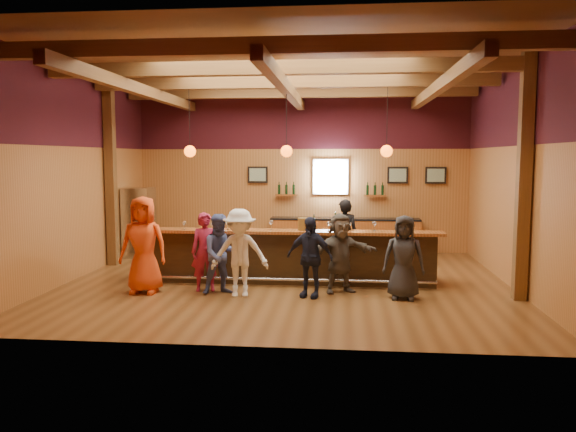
{
  "coord_description": "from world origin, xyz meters",
  "views": [
    {
      "loc": [
        1.16,
        -11.36,
        2.58
      ],
      "look_at": [
        0.0,
        0.3,
        1.35
      ],
      "focal_mm": 35.0,
      "sensor_mm": 36.0,
      "label": 1
    }
  ],
  "objects_px": {
    "customer_redvest": "(206,252)",
    "bar_counter": "(288,256)",
    "customer_orange": "(144,245)",
    "customer_navy": "(310,257)",
    "customer_dark": "(404,257)",
    "bartender": "(345,236)",
    "bottle_a": "(314,224)",
    "back_bar_cabinet": "(345,235)",
    "ice_bucket": "(303,224)",
    "customer_white": "(240,253)",
    "customer_denim": "(221,254)",
    "customer_brown": "(340,253)",
    "stainless_fridge": "(139,222)"
  },
  "relations": [
    {
      "from": "customer_redvest",
      "to": "bar_counter",
      "type": "bearing_deg",
      "value": 21.53
    },
    {
      "from": "customer_orange",
      "to": "customer_navy",
      "type": "distance_m",
      "value": 3.17
    },
    {
      "from": "customer_dark",
      "to": "bartender",
      "type": "distance_m",
      "value": 2.49
    },
    {
      "from": "customer_orange",
      "to": "customer_dark",
      "type": "distance_m",
      "value": 4.88
    },
    {
      "from": "bartender",
      "to": "bottle_a",
      "type": "xyz_separation_m",
      "value": [
        -0.62,
        -1.15,
        0.41
      ]
    },
    {
      "from": "customer_orange",
      "to": "customer_dark",
      "type": "relative_size",
      "value": 1.2
    },
    {
      "from": "back_bar_cabinet",
      "to": "customer_navy",
      "type": "bearing_deg",
      "value": -97.6
    },
    {
      "from": "bar_counter",
      "to": "customer_orange",
      "type": "relative_size",
      "value": 3.41
    },
    {
      "from": "ice_bucket",
      "to": "customer_orange",
      "type": "bearing_deg",
      "value": -160.79
    },
    {
      "from": "customer_white",
      "to": "bar_counter",
      "type": "bearing_deg",
      "value": 53.57
    },
    {
      "from": "customer_denim",
      "to": "customer_white",
      "type": "bearing_deg",
      "value": -48.34
    },
    {
      "from": "back_bar_cabinet",
      "to": "customer_dark",
      "type": "distance_m",
      "value": 4.99
    },
    {
      "from": "back_bar_cabinet",
      "to": "customer_dark",
      "type": "xyz_separation_m",
      "value": [
        1.06,
        -4.87,
        0.29
      ]
    },
    {
      "from": "customer_white",
      "to": "ice_bucket",
      "type": "xyz_separation_m",
      "value": [
        1.1,
        1.14,
        0.42
      ]
    },
    {
      "from": "customer_denim",
      "to": "customer_redvest",
      "type": "bearing_deg",
      "value": 124.34
    },
    {
      "from": "bar_counter",
      "to": "ice_bucket",
      "type": "bearing_deg",
      "value": -38.38
    },
    {
      "from": "back_bar_cabinet",
      "to": "customer_brown",
      "type": "relative_size",
      "value": 2.63
    },
    {
      "from": "customer_white",
      "to": "customer_dark",
      "type": "relative_size",
      "value": 1.06
    },
    {
      "from": "ice_bucket",
      "to": "customer_brown",
      "type": "bearing_deg",
      "value": -40.29
    },
    {
      "from": "customer_navy",
      "to": "customer_dark",
      "type": "height_order",
      "value": "customer_dark"
    },
    {
      "from": "customer_denim",
      "to": "bartender",
      "type": "xyz_separation_m",
      "value": [
        2.32,
        2.18,
        0.07
      ]
    },
    {
      "from": "stainless_fridge",
      "to": "customer_denim",
      "type": "distance_m",
      "value": 4.73
    },
    {
      "from": "bar_counter",
      "to": "customer_denim",
      "type": "distance_m",
      "value": 1.7
    },
    {
      "from": "customer_denim",
      "to": "bottle_a",
      "type": "relative_size",
      "value": 4.79
    },
    {
      "from": "customer_denim",
      "to": "customer_brown",
      "type": "xyz_separation_m",
      "value": [
        2.24,
        0.33,
        0.0
      ]
    },
    {
      "from": "customer_navy",
      "to": "ice_bucket",
      "type": "height_order",
      "value": "customer_navy"
    },
    {
      "from": "customer_denim",
      "to": "bottle_a",
      "type": "distance_m",
      "value": 2.04
    },
    {
      "from": "customer_white",
      "to": "customer_orange",
      "type": "bearing_deg",
      "value": 168.77
    },
    {
      "from": "customer_redvest",
      "to": "bottle_a",
      "type": "distance_m",
      "value": 2.26
    },
    {
      "from": "stainless_fridge",
      "to": "customer_white",
      "type": "height_order",
      "value": "stainless_fridge"
    },
    {
      "from": "customer_redvest",
      "to": "customer_denim",
      "type": "height_order",
      "value": "customer_redvest"
    },
    {
      "from": "customer_brown",
      "to": "customer_orange",
      "type": "bearing_deg",
      "value": 163.44
    },
    {
      "from": "bar_counter",
      "to": "customer_brown",
      "type": "height_order",
      "value": "customer_brown"
    },
    {
      "from": "stainless_fridge",
      "to": "customer_orange",
      "type": "bearing_deg",
      "value": -68.41
    },
    {
      "from": "stainless_fridge",
      "to": "ice_bucket",
      "type": "xyz_separation_m",
      "value": [
        4.45,
        -2.72,
        0.33
      ]
    },
    {
      "from": "customer_brown",
      "to": "bartender",
      "type": "xyz_separation_m",
      "value": [
        0.08,
        1.85,
        0.07
      ]
    },
    {
      "from": "bartender",
      "to": "customer_denim",
      "type": "bearing_deg",
      "value": 47.46
    },
    {
      "from": "customer_redvest",
      "to": "ice_bucket",
      "type": "distance_m",
      "value": 2.04
    },
    {
      "from": "customer_white",
      "to": "bottle_a",
      "type": "bearing_deg",
      "value": 34.46
    },
    {
      "from": "customer_brown",
      "to": "ice_bucket",
      "type": "height_order",
      "value": "customer_brown"
    },
    {
      "from": "customer_redvest",
      "to": "customer_navy",
      "type": "distance_m",
      "value": 2.05
    },
    {
      "from": "bar_counter",
      "to": "stainless_fridge",
      "type": "relative_size",
      "value": 3.5
    },
    {
      "from": "customer_denim",
      "to": "bartender",
      "type": "distance_m",
      "value": 3.19
    },
    {
      "from": "customer_white",
      "to": "bottle_a",
      "type": "height_order",
      "value": "customer_white"
    },
    {
      "from": "back_bar_cabinet",
      "to": "bottle_a",
      "type": "height_order",
      "value": "bottle_a"
    },
    {
      "from": "customer_brown",
      "to": "ice_bucket",
      "type": "xyz_separation_m",
      "value": [
        -0.75,
        0.64,
        0.47
      ]
    },
    {
      "from": "customer_orange",
      "to": "bartender",
      "type": "bearing_deg",
      "value": 30.03
    },
    {
      "from": "back_bar_cabinet",
      "to": "customer_brown",
      "type": "distance_m",
      "value": 4.48
    },
    {
      "from": "bottle_a",
      "to": "stainless_fridge",
      "type": "bearing_deg",
      "value": 150.34
    },
    {
      "from": "bar_counter",
      "to": "customer_navy",
      "type": "relative_size",
      "value": 4.21
    }
  ]
}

